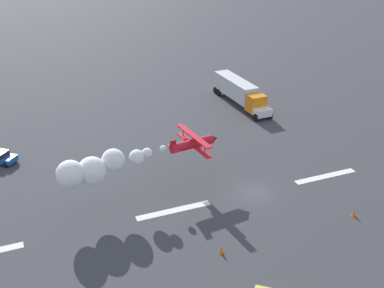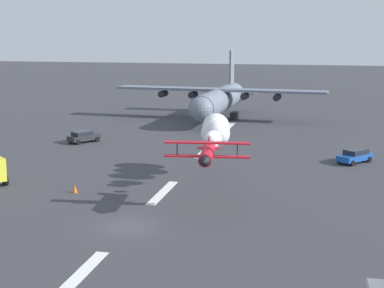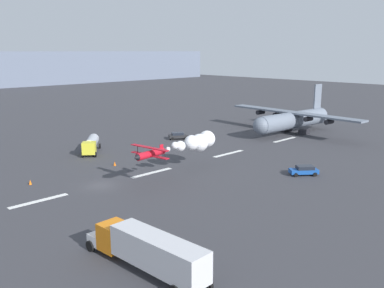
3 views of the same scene
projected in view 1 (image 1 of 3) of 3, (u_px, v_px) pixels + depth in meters
name	position (u px, v px, depth m)	size (l,w,h in m)	color
ground_plane	(254.00, 192.00, 50.83)	(440.00, 440.00, 0.00)	#38383D
runway_stripe_3	(325.00, 176.00, 53.94)	(8.00, 0.90, 0.01)	white
runway_stripe_4	(174.00, 210.00, 47.72)	(8.00, 0.90, 0.01)	white
stunt_biplane_red	(105.00, 165.00, 46.76)	(18.20, 7.00, 3.16)	red
semi_truck_orange	(240.00, 91.00, 73.47)	(3.55, 14.27, 3.70)	silver
traffic_cone_near	(354.00, 213.00, 46.73)	(0.44, 0.44, 0.75)	orange
traffic_cone_far	(221.00, 249.00, 41.63)	(0.44, 0.44, 0.75)	orange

